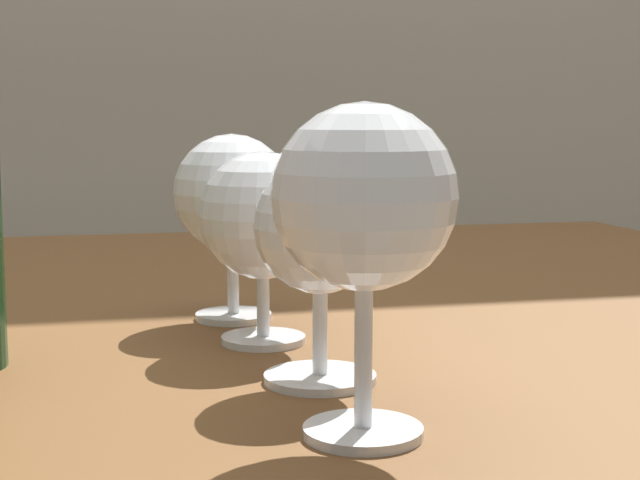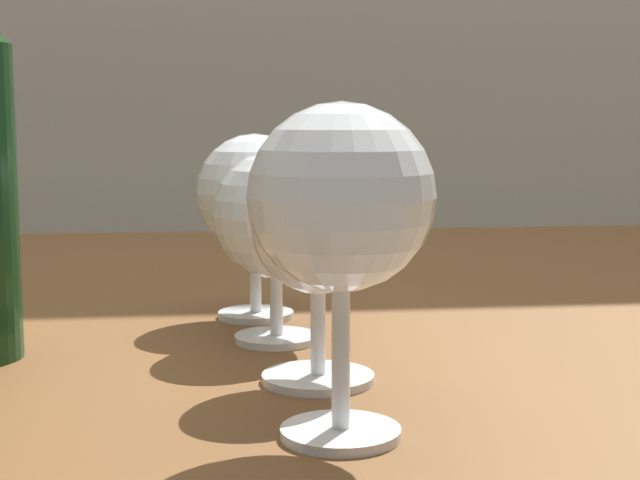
{
  "view_description": "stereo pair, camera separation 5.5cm",
  "coord_description": "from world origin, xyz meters",
  "px_view_note": "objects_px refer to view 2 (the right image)",
  "views": [
    {
      "loc": [
        -0.06,
        -0.81,
        0.88
      ],
      "look_at": [
        0.07,
        -0.27,
        0.81
      ],
      "focal_mm": 53.55,
      "sensor_mm": 36.0,
      "label": 1
    },
    {
      "loc": [
        -0.0,
        -0.82,
        0.88
      ],
      "look_at": [
        0.07,
        -0.27,
        0.81
      ],
      "focal_mm": 53.55,
      "sensor_mm": 36.0,
      "label": 2
    }
  ],
  "objects_px": {
    "wine_glass_merlot": "(344,202)",
    "wine_glass_cabernet": "(278,218)",
    "wine_glass_white": "(320,234)",
    "wine_glass_port": "(256,197)"
  },
  "relations": [
    {
      "from": "wine_glass_merlot",
      "to": "wine_glass_cabernet",
      "type": "height_order",
      "value": "wine_glass_merlot"
    },
    {
      "from": "wine_glass_merlot",
      "to": "wine_glass_port",
      "type": "bearing_deg",
      "value": 94.97
    },
    {
      "from": "wine_glass_merlot",
      "to": "wine_glass_white",
      "type": "xyz_separation_m",
      "value": [
        0.0,
        0.1,
        -0.03
      ]
    },
    {
      "from": "wine_glass_port",
      "to": "wine_glass_white",
      "type": "bearing_deg",
      "value": -82.11
    },
    {
      "from": "wine_glass_white",
      "to": "wine_glass_merlot",
      "type": "bearing_deg",
      "value": -90.59
    },
    {
      "from": "wine_glass_white",
      "to": "wine_glass_port",
      "type": "height_order",
      "value": "wine_glass_port"
    },
    {
      "from": "wine_glass_white",
      "to": "wine_glass_port",
      "type": "distance_m",
      "value": 0.19
    },
    {
      "from": "wine_glass_merlot",
      "to": "wine_glass_cabernet",
      "type": "bearing_deg",
      "value": 94.27
    },
    {
      "from": "wine_glass_merlot",
      "to": "wine_glass_cabernet",
      "type": "distance_m",
      "value": 0.21
    },
    {
      "from": "wine_glass_merlot",
      "to": "wine_glass_white",
      "type": "relative_size",
      "value": 1.24
    }
  ]
}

